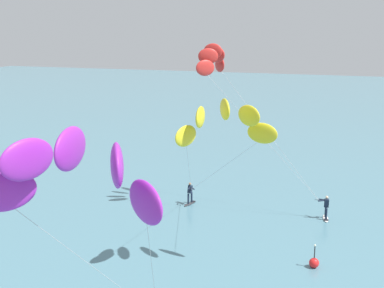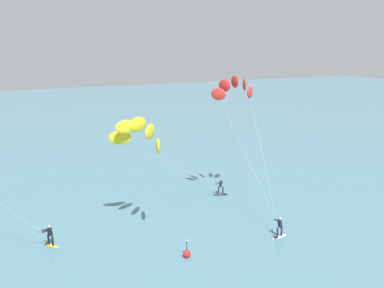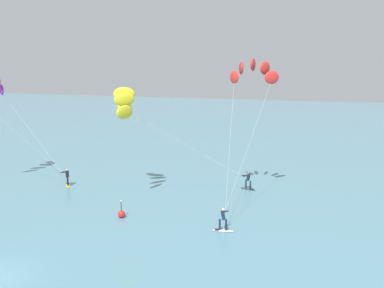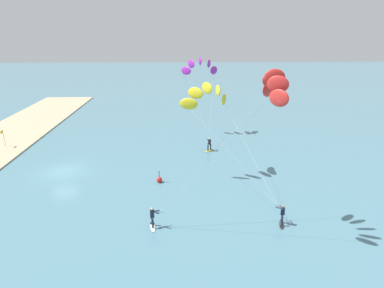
% 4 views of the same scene
% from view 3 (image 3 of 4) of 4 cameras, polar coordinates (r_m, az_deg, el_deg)
% --- Properties ---
extents(kitesurfer_nearshore, '(4.37, 9.42, 11.89)m').
position_cam_3_polar(kitesurfer_nearshore, '(33.43, 8.60, 9.47)').
color(kitesurfer_nearshore, white).
rests_on(kitesurfer_nearshore, ground).
extents(kitesurfer_far_out, '(12.36, 8.26, 9.50)m').
position_cam_3_polar(kitesurfer_far_out, '(33.83, -8.97, 5.52)').
color(kitesurfer_far_out, '#333338').
rests_on(kitesurfer_far_out, ground).
extents(marker_buoy, '(0.56, 0.56, 1.38)m').
position_cam_3_polar(marker_buoy, '(30.60, -10.16, -9.90)').
color(marker_buoy, red).
rests_on(marker_buoy, ground).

